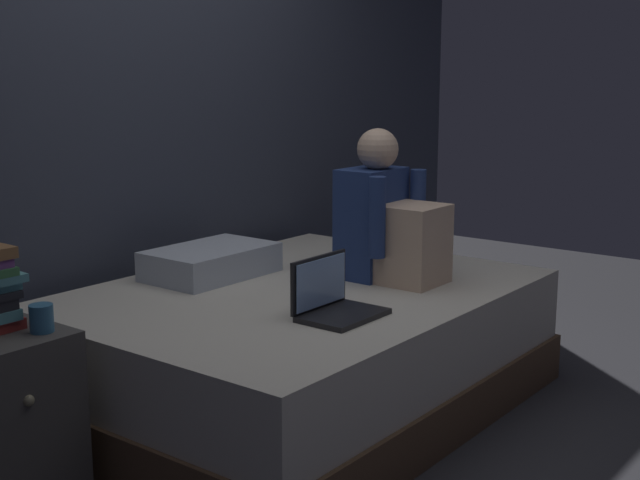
# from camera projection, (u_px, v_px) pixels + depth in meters

# --- Properties ---
(ground_plane) EXTENTS (8.00, 8.00, 0.00)m
(ground_plane) POSITION_uv_depth(u_px,v_px,m) (328.00, 438.00, 3.34)
(ground_plane) COLOR #2D2D33
(wall_back) EXTENTS (5.60, 0.10, 2.70)m
(wall_back) POSITION_uv_depth(u_px,v_px,m) (115.00, 85.00, 3.80)
(wall_back) COLOR #383D4C
(wall_back) RESTS_ON ground_plane
(bed) EXTENTS (2.00, 1.50, 0.52)m
(bed) POSITION_uv_depth(u_px,v_px,m) (300.00, 348.00, 3.63)
(bed) COLOR brown
(bed) RESTS_ON ground_plane
(person_sitting) EXTENTS (0.39, 0.44, 0.66)m
(person_sitting) POSITION_uv_depth(u_px,v_px,m) (388.00, 223.00, 3.69)
(person_sitting) COLOR navy
(person_sitting) RESTS_ON bed
(laptop) EXTENTS (0.32, 0.23, 0.22)m
(laptop) POSITION_uv_depth(u_px,v_px,m) (333.00, 301.00, 3.17)
(laptop) COLOR black
(laptop) RESTS_ON bed
(pillow) EXTENTS (0.56, 0.36, 0.13)m
(pillow) POSITION_uv_depth(u_px,v_px,m) (211.00, 262.00, 3.78)
(pillow) COLOR silver
(pillow) RESTS_ON bed
(mug) EXTENTS (0.08, 0.08, 0.09)m
(mug) POSITION_uv_depth(u_px,v_px,m) (42.00, 318.00, 2.71)
(mug) COLOR teal
(mug) RESTS_ON nightstand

